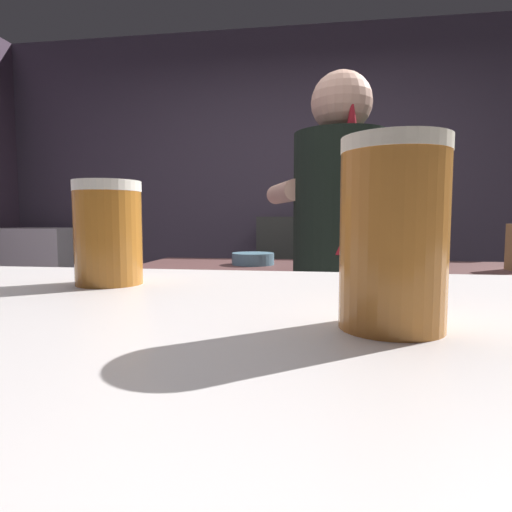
# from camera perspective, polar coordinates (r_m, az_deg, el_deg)

# --- Properties ---
(wall_back) EXTENTS (5.20, 0.10, 2.70)m
(wall_back) POSITION_cam_1_polar(r_m,az_deg,el_deg) (3.63, 5.86, 8.00)
(wall_back) COLOR #504556
(wall_back) RESTS_ON ground
(prep_counter) EXTENTS (2.10, 0.60, 0.93)m
(prep_counter) POSITION_cam_1_polar(r_m,az_deg,el_deg) (2.18, 13.23, -13.57)
(prep_counter) COLOR brown
(prep_counter) RESTS_ON ground
(back_shelf) EXTENTS (0.84, 0.36, 1.17)m
(back_shelf) POSITION_cam_1_polar(r_m,az_deg,el_deg) (3.39, 7.57, -4.75)
(back_shelf) COLOR #3B3D38
(back_shelf) RESTS_ON ground
(mini_fridge) EXTENTS (0.61, 0.58, 1.08)m
(mini_fridge) POSITION_cam_1_polar(r_m,az_deg,el_deg) (3.92, -26.19, -4.57)
(mini_fridge) COLOR white
(mini_fridge) RESTS_ON ground
(bartender) EXTENTS (0.50, 0.55, 1.68)m
(bartender) POSITION_cam_1_polar(r_m,az_deg,el_deg) (1.61, 11.05, -1.45)
(bartender) COLOR #292C2F
(bartender) RESTS_ON ground
(mixing_bowl) EXTENTS (0.21, 0.21, 0.06)m
(mixing_bowl) POSITION_cam_1_polar(r_m,az_deg,el_deg) (2.08, -0.40, -0.37)
(mixing_bowl) COLOR slate
(mixing_bowl) RESTS_ON prep_counter
(chefs_knife) EXTENTS (0.24, 0.10, 0.01)m
(chefs_knife) POSITION_cam_1_polar(r_m,az_deg,el_deg) (2.05, 18.28, -1.37)
(chefs_knife) COLOR silver
(chefs_knife) RESTS_ON prep_counter
(pint_glass_near) EXTENTS (0.07, 0.07, 0.13)m
(pint_glass_near) POSITION_cam_1_polar(r_m,az_deg,el_deg) (0.32, 17.76, 2.73)
(pint_glass_near) COLOR #C5772F
(pint_glass_near) RESTS_ON bar_counter
(pint_glass_far) EXTENTS (0.08, 0.08, 0.12)m
(pint_glass_far) POSITION_cam_1_polar(r_m,az_deg,el_deg) (0.55, -19.02, 2.91)
(pint_glass_far) COLOR #B36A25
(pint_glass_far) RESTS_ON bar_counter
(bottle_olive_oil) EXTENTS (0.07, 0.07, 0.26)m
(bottle_olive_oil) POSITION_cam_1_polar(r_m,az_deg,el_deg) (3.25, 9.68, 6.93)
(bottle_olive_oil) COLOR red
(bottle_olive_oil) RESTS_ON back_shelf
(bottle_soy) EXTENTS (0.06, 0.06, 0.17)m
(bottle_soy) POSITION_cam_1_polar(r_m,az_deg,el_deg) (3.34, 9.86, 6.29)
(bottle_soy) COLOR #DAC582
(bottle_soy) RESTS_ON back_shelf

